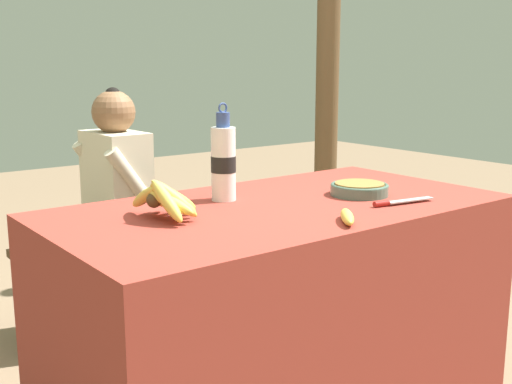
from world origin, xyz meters
TOP-DOWN VIEW (x-y plane):
  - market_counter at (0.00, 0.00)m, footprint 1.50×0.80m
  - banana_bunch_ripe at (-0.40, 0.05)m, footprint 0.18×0.28m
  - serving_bowl at (0.31, -0.06)m, footprint 0.20×0.20m
  - water_bottle at (-0.11, 0.17)m, footprint 0.08×0.08m
  - loose_banana_front at (-0.00, -0.31)m, footprint 0.13×0.14m
  - knife at (0.29, -0.24)m, footprint 0.24×0.06m
  - wooden_bench at (0.18, 1.12)m, footprint 1.39×0.32m
  - seated_vendor at (-0.10, 1.09)m, footprint 0.41×0.39m
  - banana_bunch_green at (0.60, 1.12)m, footprint 0.15×0.25m
  - support_post_far at (1.47, 1.32)m, footprint 0.14×0.14m

SIDE VIEW (x-z plane):
  - wooden_bench at x=0.18m, z-range 0.14..0.58m
  - market_counter at x=0.00m, z-range 0.00..0.80m
  - banana_bunch_green at x=0.60m, z-range 0.43..0.55m
  - seated_vendor at x=-0.10m, z-range 0.09..1.23m
  - knife at x=0.29m, z-range 0.80..0.82m
  - loose_banana_front at x=0.00m, z-range 0.80..0.83m
  - serving_bowl at x=0.31m, z-range 0.80..0.84m
  - banana_bunch_ripe at x=-0.40m, z-range 0.80..0.93m
  - water_bottle at x=-0.11m, z-range 0.77..1.09m
  - support_post_far at x=1.47m, z-range 0.00..2.66m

